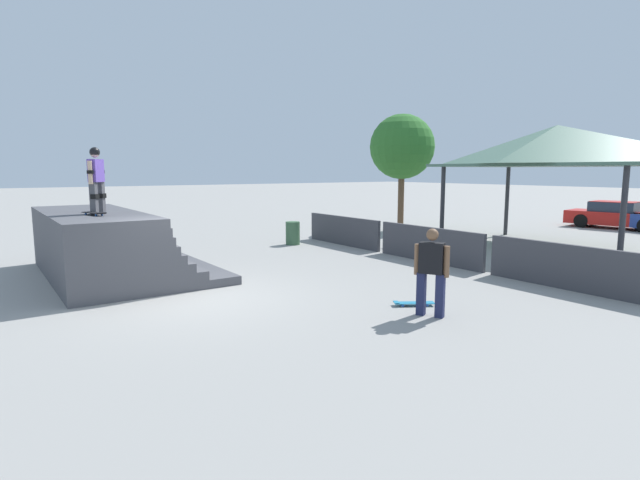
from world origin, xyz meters
TOP-DOWN VIEW (x-y plane):
  - ground_plane at (0.00, 0.00)m, footprint 160.00×160.00m
  - quarter_pipe_ramp at (-3.60, -0.89)m, footprint 5.96×3.79m
  - skater_on_deck at (-2.86, -1.14)m, footprint 0.62×0.54m
  - skateboard_on_deck at (-2.46, -1.31)m, footprint 0.85×0.42m
  - bystander_walking at (3.79, 3.31)m, footprint 0.64×0.40m
  - skateboard_on_ground at (3.09, 3.55)m, footprint 0.61×0.81m
  - barrier_fence at (-0.15, 7.49)m, footprint 12.44×0.12m
  - pavilion_shelter at (0.48, 12.95)m, footprint 7.53×4.71m
  - tree_beside_pavilion at (-6.68, 12.60)m, footprint 2.94×2.94m
  - trash_bin at (-5.48, 5.99)m, footprint 0.52×0.52m
  - parked_car_red at (-1.19, 21.28)m, footprint 4.40×2.24m

SIDE VIEW (x-z plane):
  - ground_plane at x=0.00m, z-range 0.00..0.00m
  - skateboard_on_ground at x=3.09m, z-range 0.01..0.10m
  - trash_bin at x=-5.48m, z-range 0.00..0.85m
  - barrier_fence at x=-0.15m, z-range 0.00..1.05m
  - parked_car_red at x=-1.19m, z-range -0.04..1.24m
  - quarter_pipe_ramp at x=-3.60m, z-range -0.09..1.60m
  - bystander_walking at x=3.79m, z-range 0.09..1.76m
  - skateboard_on_deck at x=-2.46m, z-range 1.70..1.78m
  - skater_on_deck at x=-2.86m, z-range 1.80..3.40m
  - pavilion_shelter at x=0.48m, z-range 1.41..5.67m
  - tree_beside_pavilion at x=-6.68m, z-range 1.14..6.40m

